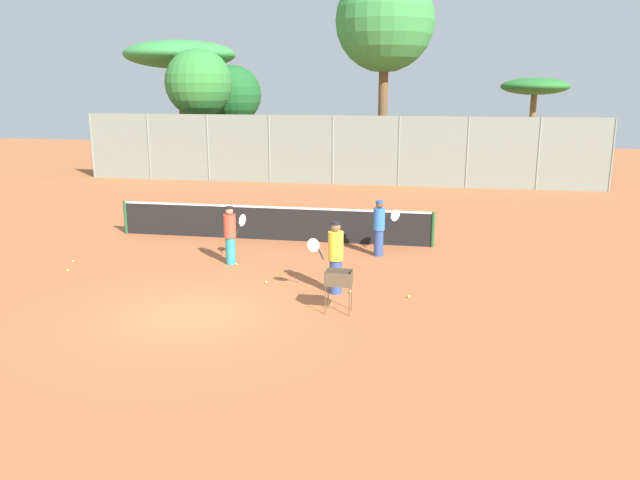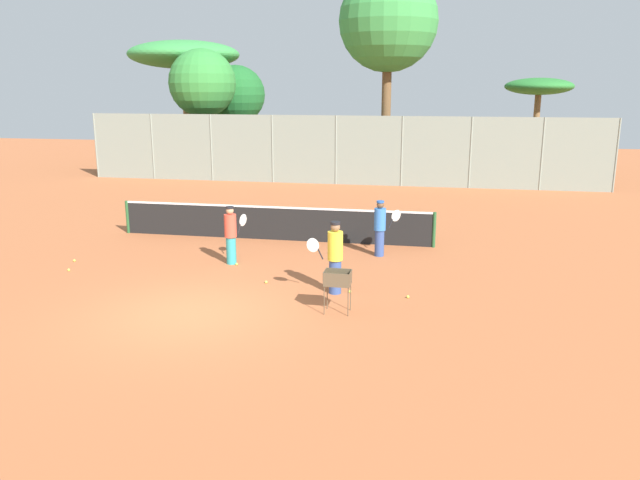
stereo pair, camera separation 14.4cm
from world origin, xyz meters
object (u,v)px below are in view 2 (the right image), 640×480
(tennis_net, at_px, (274,222))
(player_white_outfit, at_px, (335,257))
(player_red_cap, at_px, (380,227))
(parked_car, at_px, (255,163))
(ball_cart, at_px, (337,281))
(player_yellow_shirt, at_px, (231,234))

(tennis_net, relative_size, player_white_outfit, 5.87)
(player_red_cap, relative_size, parked_car, 0.38)
(tennis_net, bearing_deg, player_white_outfit, -59.95)
(player_white_outfit, distance_m, parked_car, 20.29)
(ball_cart, height_order, parked_car, parked_car)
(tennis_net, xyz_separation_m, player_white_outfit, (2.76, -4.77, 0.33))
(player_white_outfit, bearing_deg, ball_cart, 75.10)
(player_white_outfit, bearing_deg, tennis_net, -86.86)
(player_white_outfit, distance_m, player_red_cap, 3.57)
(tennis_net, height_order, player_white_outfit, player_white_outfit)
(player_yellow_shirt, bearing_deg, tennis_net, 15.49)
(player_red_cap, bearing_deg, parked_car, 84.73)
(tennis_net, xyz_separation_m, ball_cart, (3.03, -6.02, 0.14))
(ball_cart, relative_size, parked_car, 0.22)
(player_red_cap, relative_size, ball_cart, 1.72)
(ball_cart, bearing_deg, player_white_outfit, 102.02)
(parked_car, bearing_deg, tennis_net, -70.98)
(player_white_outfit, distance_m, ball_cart, 1.30)
(player_yellow_shirt, height_order, parked_car, parked_car)
(player_white_outfit, relative_size, parked_car, 0.41)
(tennis_net, height_order, parked_car, parked_car)
(player_white_outfit, height_order, ball_cart, player_white_outfit)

